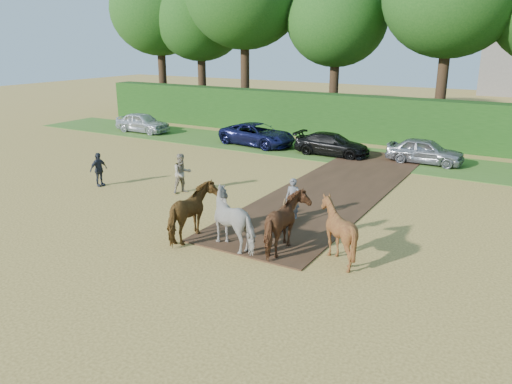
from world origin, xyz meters
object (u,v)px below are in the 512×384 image
object	(u,v)px
spectator_near	(182,173)
parked_cars	(337,144)
spectator_far	(99,170)
plough_team	(263,221)

from	to	relation	value
spectator_near	parked_cars	size ratio (longest dim) A/B	0.05
spectator_far	plough_team	size ratio (longest dim) A/B	0.25
spectator_far	parked_cars	size ratio (longest dim) A/B	0.04
parked_cars	spectator_near	bearing A→B (deg)	-106.55
plough_team	parked_cars	size ratio (longest dim) A/B	0.18
spectator_far	parked_cars	bearing A→B (deg)	-26.53
spectator_near	plough_team	bearing A→B (deg)	-91.96
spectator_near	parked_cars	world-z (taller)	spectator_near
spectator_near	plough_team	distance (m)	7.10
spectator_far	plough_team	world-z (taller)	plough_team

